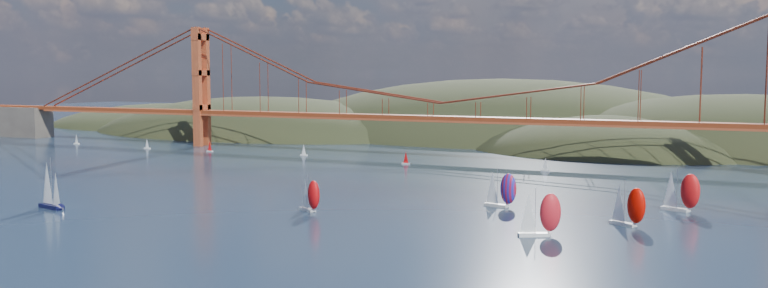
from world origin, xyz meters
TOP-DOWN VIEW (x-y plane):
  - ground at (0.00, 0.00)m, footprint 1200.00×1200.00m
  - headlands at (44.95, 278.29)m, footprint 725.00×225.00m
  - bridge at (-1.75, 180.00)m, footprint 552.00×12.00m
  - sloop_navy at (-47.73, 31.20)m, footprint 8.57×5.39m
  - racer_0 at (13.03, 54.78)m, footprint 7.91×5.98m
  - racer_1 at (70.28, 50.59)m, footprint 9.01×6.76m
  - racer_2 at (85.31, 69.35)m, footprint 8.81×6.70m
  - racer_3 at (94.59, 93.30)m, footprint 9.63×6.32m
  - racer_rwb at (53.26, 80.45)m, footprint 8.83×4.68m
  - distant_boat_0 at (-179.29, 160.02)m, footprint 3.00×2.00m
  - distant_boat_1 at (-132.82, 157.25)m, footprint 3.00×2.00m
  - distant_boat_2 at (-99.23, 158.96)m, footprint 3.00×2.00m
  - distant_boat_3 at (-53.91, 162.37)m, footprint 3.00×2.00m
  - distant_boat_8 at (47.58, 154.73)m, footprint 3.00×2.00m
  - distant_boat_9 at (-4.33, 153.62)m, footprint 3.00×2.00m

SIDE VIEW (x-z plane):
  - headlands at x=44.95m, z-range -60.46..35.54m
  - ground at x=0.00m, z-range 0.00..0.00m
  - distant_boat_0 at x=-179.29m, z-range 0.06..4.76m
  - distant_boat_1 at x=-132.82m, z-range 0.06..4.76m
  - distant_boat_2 at x=-99.23m, z-range 0.06..4.76m
  - distant_boat_3 at x=-53.91m, z-range 0.06..4.76m
  - distant_boat_8 at x=47.58m, z-range 0.06..4.76m
  - distant_boat_9 at x=-4.33m, z-range 0.06..4.76m
  - racer_0 at x=13.03m, z-range -0.25..8.69m
  - racer_rwb at x=53.26m, z-range -0.27..9.63m
  - racer_2 at x=85.31m, z-range -0.27..9.68m
  - racer_1 at x=70.28m, z-range -0.28..9.88m
  - racer_3 at x=94.59m, z-range -0.30..10.47m
  - sloop_navy at x=-47.73m, z-range -0.75..12.06m
  - bridge at x=-1.75m, z-range 4.73..59.73m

